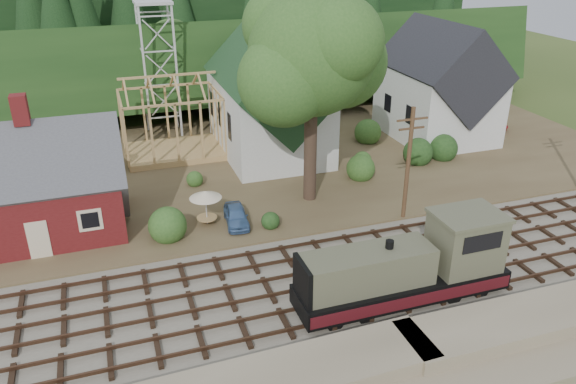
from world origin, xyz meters
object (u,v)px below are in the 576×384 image
object	(u,v)px
locomotive	(411,268)
car_blue	(236,216)
patio_set	(205,196)
car_red	(484,123)

from	to	relation	value
locomotive	car_blue	size ratio (longest dim) A/B	3.21
car_blue	patio_set	size ratio (longest dim) A/B	1.50
locomotive	patio_set	distance (m)	14.34
car_blue	locomotive	bearing A→B (deg)	-52.67
locomotive	car_blue	bearing A→B (deg)	121.61
car_blue	patio_set	xyz separation A→B (m)	(-1.82, 0.70, 1.40)
car_red	patio_set	world-z (taller)	patio_set
locomotive	patio_set	size ratio (longest dim) A/B	4.81
car_red	patio_set	size ratio (longest dim) A/B	1.94
car_red	car_blue	bearing A→B (deg)	134.57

